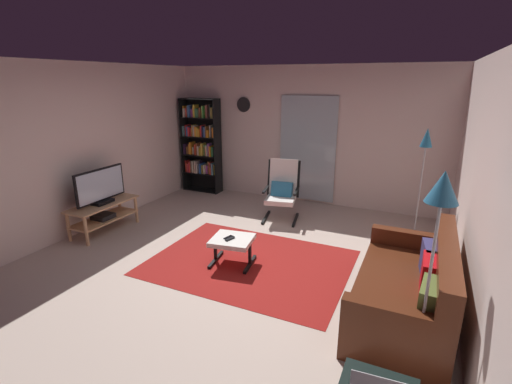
# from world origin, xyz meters

# --- Properties ---
(ground_plane) EXTENTS (7.02, 7.02, 0.00)m
(ground_plane) POSITION_xyz_m (0.00, 0.00, 0.00)
(ground_plane) COLOR beige
(wall_back) EXTENTS (5.60, 0.06, 2.60)m
(wall_back) POSITION_xyz_m (0.00, 2.90, 1.30)
(wall_back) COLOR silver
(wall_back) RESTS_ON ground
(wall_left) EXTENTS (0.06, 6.00, 2.60)m
(wall_left) POSITION_xyz_m (-2.70, 0.00, 1.30)
(wall_left) COLOR silver
(wall_left) RESTS_ON ground
(wall_right) EXTENTS (0.06, 6.00, 2.60)m
(wall_right) POSITION_xyz_m (2.70, 0.00, 1.30)
(wall_right) COLOR silver
(wall_right) RESTS_ON ground
(glass_door_panel) EXTENTS (1.10, 0.01, 2.00)m
(glass_door_panel) POSITION_xyz_m (0.10, 2.83, 1.05)
(glass_door_panel) COLOR silver
(area_rug) EXTENTS (2.57, 1.92, 0.01)m
(area_rug) POSITION_xyz_m (0.22, 0.05, 0.00)
(area_rug) COLOR maroon
(area_rug) RESTS_ON ground
(tv_stand) EXTENTS (0.47, 1.13, 0.47)m
(tv_stand) POSITION_xyz_m (-2.34, 0.03, 0.31)
(tv_stand) COLOR tan
(tv_stand) RESTS_ON ground
(television) EXTENTS (0.20, 0.92, 0.55)m
(television) POSITION_xyz_m (-2.34, 0.03, 0.73)
(television) COLOR black
(television) RESTS_ON tv_stand
(bookshelf_near_tv) EXTENTS (0.83, 0.30, 1.96)m
(bookshelf_near_tv) POSITION_xyz_m (-2.17, 2.63, 1.04)
(bookshelf_near_tv) COLOR black
(bookshelf_near_tv) RESTS_ON ground
(leather_sofa) EXTENTS (0.88, 1.84, 0.86)m
(leather_sofa) POSITION_xyz_m (2.19, -0.32, 0.31)
(leather_sofa) COLOR #522513
(leather_sofa) RESTS_ON ground
(lounge_armchair) EXTENTS (0.68, 0.75, 1.02)m
(lounge_armchair) POSITION_xyz_m (-0.00, 1.79, 0.53)
(lounge_armchair) COLOR black
(lounge_armchair) RESTS_ON ground
(ottoman) EXTENTS (0.59, 0.56, 0.36)m
(ottoman) POSITION_xyz_m (0.02, -0.06, 0.30)
(ottoman) COLOR white
(ottoman) RESTS_ON ground
(tv_remote) EXTENTS (0.08, 0.15, 0.02)m
(tv_remote) POSITION_xyz_m (0.02, -0.11, 0.37)
(tv_remote) COLOR black
(tv_remote) RESTS_ON ottoman
(cell_phone) EXTENTS (0.10, 0.15, 0.01)m
(cell_phone) POSITION_xyz_m (-0.02, -0.08, 0.37)
(cell_phone) COLOR black
(cell_phone) RESTS_ON ottoman
(floor_lamp_by_sofa) EXTENTS (0.23, 0.23, 1.74)m
(floor_lamp_by_sofa) POSITION_xyz_m (2.31, -1.13, 1.46)
(floor_lamp_by_sofa) COLOR #A5A5AD
(floor_lamp_by_sofa) RESTS_ON ground
(floor_lamp_by_shelf) EXTENTS (0.22, 0.22, 1.66)m
(floor_lamp_by_shelf) POSITION_xyz_m (2.16, 2.02, 1.32)
(floor_lamp_by_shelf) COLOR #A5A5AD
(floor_lamp_by_shelf) RESTS_ON ground
(wall_clock) EXTENTS (0.29, 0.03, 0.29)m
(wall_clock) POSITION_xyz_m (-1.25, 2.82, 1.85)
(wall_clock) COLOR silver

